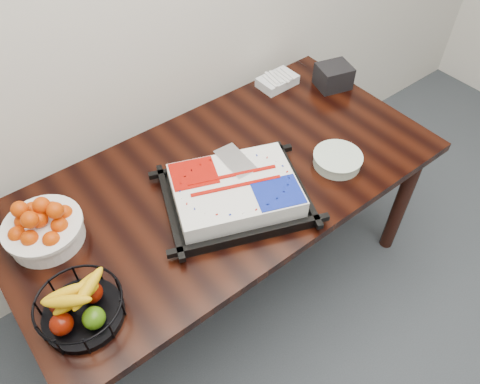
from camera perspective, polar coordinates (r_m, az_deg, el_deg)
table at (r=1.97m, az=-1.80°, el=0.10°), size 1.80×0.90×0.75m
cake_tray at (r=1.78m, az=-0.60°, el=-0.09°), size 0.64×0.58×0.11m
tangerine_bowl at (r=1.78m, az=-22.95°, el=-3.81°), size 0.28×0.28×0.18m
fruit_basket at (r=1.57m, az=-18.92°, el=-13.13°), size 0.27×0.27×0.14m
plate_stack at (r=1.98m, az=11.78°, el=3.86°), size 0.20×0.20×0.05m
fork_bag at (r=2.39m, az=4.58°, el=13.39°), size 0.19×0.13×0.06m
napkin_box at (r=2.40m, az=11.33°, el=13.67°), size 0.19×0.17×0.11m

